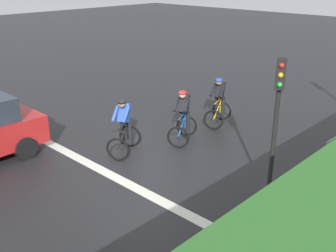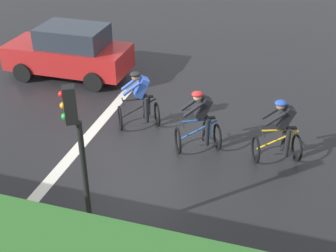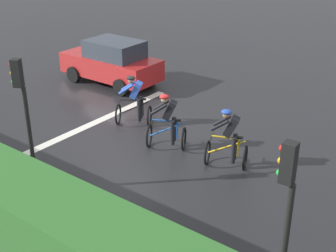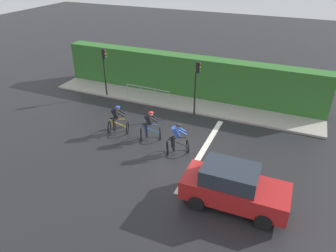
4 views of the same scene
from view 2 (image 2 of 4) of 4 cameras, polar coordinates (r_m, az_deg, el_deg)
ground_plane at (r=11.97m, az=-3.95°, el=-1.65°), size 80.00×80.00×0.00m
road_marking_stop_line at (r=12.43m, az=-9.55°, el=-0.69°), size 7.00×0.30×0.01m
cyclist_lead at (r=11.02m, az=14.02°, el=-0.81°), size 1.02×1.25×1.66m
cyclist_second at (r=11.12m, az=4.06°, el=0.42°), size 1.09×1.27×1.66m
cyclist_mid at (r=12.12m, az=-3.61°, el=3.14°), size 1.12×1.27×1.66m
car_red at (r=15.53m, az=-12.35°, el=9.15°), size 1.91×4.11×1.76m
traffic_light_near_crossing at (r=7.73m, az=-11.34°, el=-2.55°), size 0.27×0.29×3.34m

